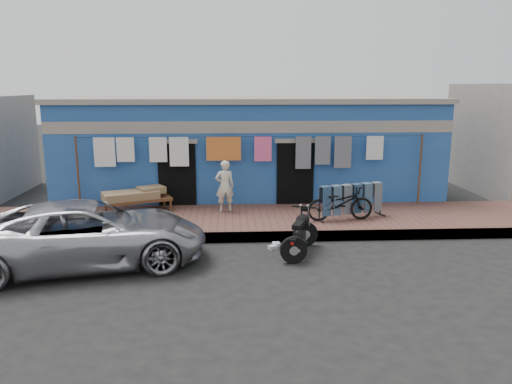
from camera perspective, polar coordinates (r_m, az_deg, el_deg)
The scene contains 14 objects.
ground at distance 10.78m, azimuth 0.57°, elevation -8.23°, with size 80.00×80.00×0.00m, color black.
sidewalk at distance 13.59m, azimuth -0.22°, elevation -3.35°, with size 28.00×3.00×0.25m, color brown.
curb at distance 12.20m, azimuth 0.11°, elevation -5.16°, with size 28.00×0.10×0.25m, color gray.
building at distance 17.21m, azimuth -0.88°, elevation 5.22°, with size 12.20×5.20×3.36m.
clothesline at distance 14.47m, azimuth -1.90°, elevation 4.45°, with size 10.06×0.06×2.10m.
car at distance 11.07m, azimuth -18.65°, elevation -4.47°, with size 2.28×5.02×1.41m, color #AEAEB3.
seated_person at distance 14.01m, azimuth -3.59°, elevation 0.68°, with size 0.52×0.35×1.46m, color beige.
bicycle at distance 13.26m, azimuth 9.62°, elevation -0.83°, with size 0.62×1.75×1.13m, color black.
motorcycle at distance 11.28m, azimuth 5.04°, elevation -4.63°, with size 1.06×1.66×1.01m, color black, non-canonical shape.
charpoy at distance 14.45m, azimuth -13.33°, elevation -0.92°, with size 2.10×1.56×0.64m, color brown, non-canonical shape.
jeans_rack at distance 13.59m, azimuth 10.79°, elevation -0.96°, with size 2.00×0.97×0.95m, color black, non-canonical shape.
litter_a at distance 11.71m, azimuth 1.92°, elevation -6.33°, with size 0.19×0.15×0.09m, color silver.
litter_b at distance 12.00m, azimuth 5.42°, elevation -5.96°, with size 0.14×0.10×0.07m, color silver.
litter_c at distance 11.92m, azimuth 2.31°, elevation -6.00°, with size 0.21×0.17×0.08m, color silver.
Camera 1 is at (-0.64, -10.09, 3.74)m, focal length 35.00 mm.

